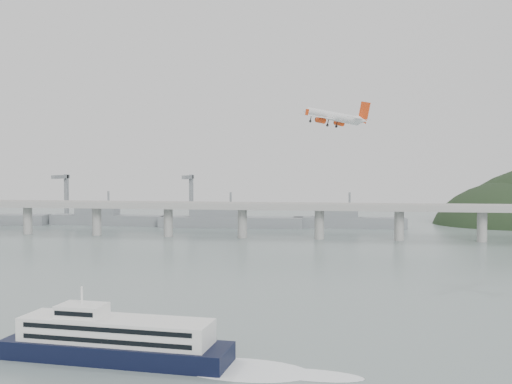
# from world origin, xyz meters

# --- Properties ---
(ground) EXTENTS (900.00, 900.00, 0.00)m
(ground) POSITION_xyz_m (0.00, 0.00, 0.00)
(ground) COLOR slate
(ground) RESTS_ON ground
(bridge) EXTENTS (800.00, 22.00, 23.90)m
(bridge) POSITION_xyz_m (-1.15, 200.00, 17.65)
(bridge) COLOR #9A9A97
(bridge) RESTS_ON ground
(distant_fleet) EXTENTS (453.00, 60.90, 40.00)m
(distant_fleet) POSITION_xyz_m (-155.36, 265.08, 6.22)
(distant_fleet) COLOR slate
(distant_fleet) RESTS_ON ground
(ferry) EXTENTS (91.64, 21.18, 17.28)m
(ferry) POSITION_xyz_m (-18.72, -48.96, 4.69)
(ferry) COLOR black
(ferry) RESTS_ON ground
(airliner) EXTENTS (32.85, 31.53, 11.28)m
(airliner) POSITION_xyz_m (30.58, 78.56, 67.90)
(airliner) COLOR white
(airliner) RESTS_ON ground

